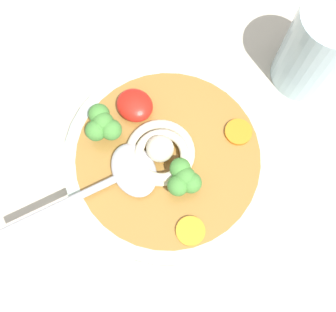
{
  "coord_description": "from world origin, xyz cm",
  "views": [
    {
      "loc": [
        4.11,
        -12.42,
        48.85
      ],
      "look_at": [
        -3.93,
        -3.29,
        8.6
      ],
      "focal_mm": 42.57,
      "sensor_mm": 36.0,
      "label": 1
    }
  ],
  "objects_px": {
    "soup_bowl": "(168,162)",
    "noodle_pile": "(161,152)",
    "soup_spoon": "(122,176)",
    "drinking_glass": "(318,48)"
  },
  "relations": [
    {
      "from": "soup_spoon",
      "to": "drinking_glass",
      "type": "height_order",
      "value": "drinking_glass"
    },
    {
      "from": "noodle_pile",
      "to": "drinking_glass",
      "type": "distance_m",
      "value": 0.21
    },
    {
      "from": "soup_bowl",
      "to": "noodle_pile",
      "type": "height_order",
      "value": "noodle_pile"
    },
    {
      "from": "soup_spoon",
      "to": "drinking_glass",
      "type": "relative_size",
      "value": 1.46
    },
    {
      "from": "soup_bowl",
      "to": "soup_spoon",
      "type": "distance_m",
      "value": 0.06
    },
    {
      "from": "soup_bowl",
      "to": "noodle_pile",
      "type": "xyz_separation_m",
      "value": [
        -0.01,
        -0.0,
        0.03
      ]
    },
    {
      "from": "drinking_glass",
      "to": "soup_spoon",
      "type": "bearing_deg",
      "value": -104.44
    },
    {
      "from": "noodle_pile",
      "to": "drinking_glass",
      "type": "height_order",
      "value": "drinking_glass"
    },
    {
      "from": "noodle_pile",
      "to": "drinking_glass",
      "type": "bearing_deg",
      "value": 76.09
    },
    {
      "from": "soup_spoon",
      "to": "drinking_glass",
      "type": "bearing_deg",
      "value": -172.28
    }
  ]
}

